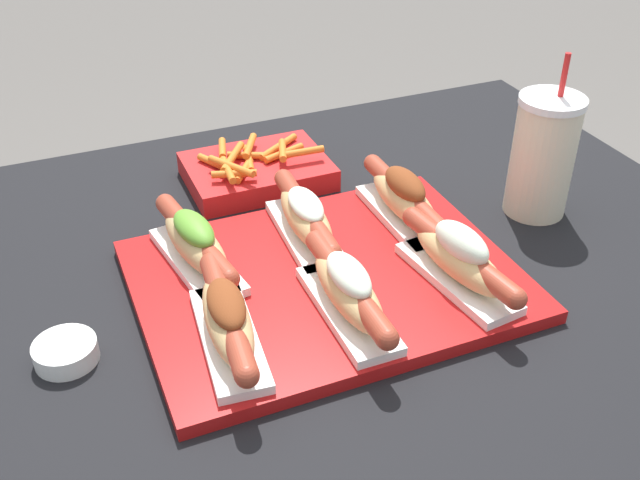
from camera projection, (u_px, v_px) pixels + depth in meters
patio_table at (348, 447)px, 1.22m from camera, size 1.09×0.91×0.76m
serving_tray at (326, 280)px, 0.95m from camera, size 0.47×0.36×0.02m
hot_dog_0 at (228, 320)px, 0.82m from camera, size 0.08×0.22×0.07m
hot_dog_1 at (348, 290)px, 0.86m from camera, size 0.06×0.22×0.07m
hot_dog_2 at (460, 258)px, 0.91m from camera, size 0.08×0.22×0.08m
hot_dog_3 at (195, 243)px, 0.94m from camera, size 0.09×0.22×0.07m
hot_dog_4 at (306, 218)px, 0.99m from camera, size 0.07×0.22×0.07m
hot_dog_5 at (404, 199)px, 1.03m from camera, size 0.06×0.22×0.07m
sauce_bowl at (65, 351)px, 0.83m from camera, size 0.07×0.07×0.02m
drink_cup at (543, 156)px, 1.06m from camera, size 0.09×0.09×0.24m
fries_basket at (257, 170)px, 1.16m from camera, size 0.22×0.16×0.06m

